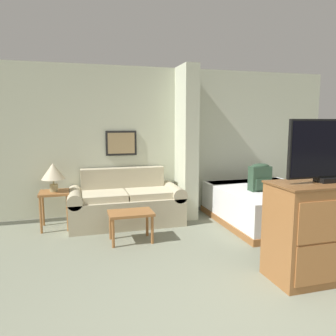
{
  "coord_description": "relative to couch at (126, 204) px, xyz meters",
  "views": [
    {
      "loc": [
        -1.43,
        -1.92,
        1.67
      ],
      "look_at": [
        -0.25,
        2.24,
        1.05
      ],
      "focal_mm": 35.0,
      "sensor_mm": 36.0,
      "label": 1
    }
  ],
  "objects": [
    {
      "name": "side_table",
      "position": [
        -1.11,
        0.03,
        0.16
      ],
      "size": [
        0.45,
        0.45,
        0.59
      ],
      "color": "#996033",
      "rests_on": "ground_plane"
    },
    {
      "name": "coffee_table",
      "position": [
        -0.06,
        -0.86,
        0.03
      ],
      "size": [
        0.61,
        0.41,
        0.43
      ],
      "color": "#996033",
      "rests_on": "ground_plane"
    },
    {
      "name": "table_lamp",
      "position": [
        -1.11,
        0.03,
        0.57
      ],
      "size": [
        0.36,
        0.36,
        0.45
      ],
      "color": "tan",
      "rests_on": "side_table"
    },
    {
      "name": "wall_partition_pillar",
      "position": [
        1.09,
        0.12,
        0.97
      ],
      "size": [
        0.24,
        0.61,
        2.6
      ],
      "color": "beige",
      "rests_on": "ground_plane"
    },
    {
      "name": "couch",
      "position": [
        0.0,
        0.0,
        0.0
      ],
      "size": [
        1.84,
        0.84,
        0.88
      ],
      "color": "#B7AD8E",
      "rests_on": "ground_plane"
    },
    {
      "name": "tv_dresser",
      "position": [
        1.75,
        -2.47,
        0.19
      ],
      "size": [
        1.22,
        0.56,
        1.04
      ],
      "color": "#996033",
      "rests_on": "ground_plane"
    },
    {
      "name": "bed",
      "position": [
        2.29,
        -0.57,
        -0.04
      ],
      "size": [
        1.64,
        1.9,
        0.57
      ],
      "color": "#996033",
      "rests_on": "ground_plane"
    },
    {
      "name": "wall_back",
      "position": [
        0.66,
        0.48,
        0.97
      ],
      "size": [
        6.75,
        0.16,
        2.6
      ],
      "color": "beige",
      "rests_on": "ground_plane"
    },
    {
      "name": "backpack",
      "position": [
        2.05,
        -0.7,
        0.47
      ],
      "size": [
        0.33,
        0.2,
        0.44
      ],
      "color": "#2D4733",
      "rests_on": "bed"
    },
    {
      "name": "tv",
      "position": [
        1.75,
        -2.47,
        1.04
      ],
      "size": [
        0.98,
        0.16,
        0.65
      ],
      "color": "black",
      "rests_on": "tv_dresser"
    }
  ]
}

